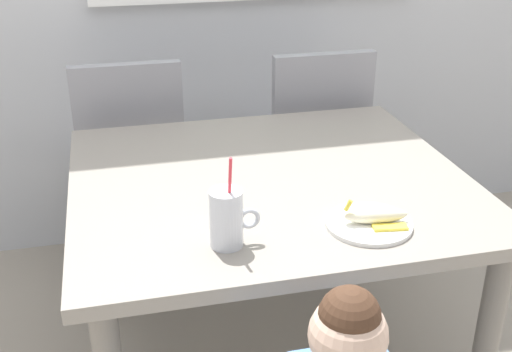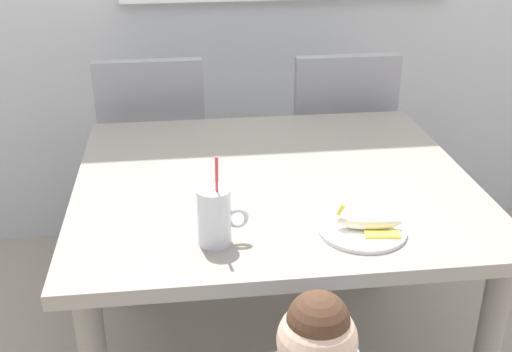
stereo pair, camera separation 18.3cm
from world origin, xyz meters
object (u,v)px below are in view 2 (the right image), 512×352
dining_chair_right (336,144)px  snack_plate (362,230)px  dining_table (274,206)px  milk_cup (215,219)px  peeled_banana (370,222)px  dining_chair_left (155,150)px

dining_chair_right → snack_plate: bearing=79.2°
dining_table → dining_chair_right: bearing=62.6°
dining_table → milk_cup: milk_cup is taller
snack_plate → milk_cup: bearing=-178.9°
peeled_banana → milk_cup: bearing=180.0°
dining_chair_right → peeled_banana: dining_chair_right is taller
dining_chair_left → milk_cup: 1.19m
dining_table → milk_cup: 0.45m
dining_table → peeled_banana: peeled_banana is taller
dining_chair_right → milk_cup: (-0.59, -1.11, 0.28)m
dining_chair_right → dining_table: bearing=62.6°
dining_chair_left → dining_chair_right: 0.78m
dining_chair_left → milk_cup: (0.19, -1.14, 0.28)m
peeled_banana → dining_table: bearing=118.3°
dining_chair_left → snack_plate: 1.28m
snack_plate → peeled_banana: bearing=-24.5°
snack_plate → dining_chair_left: bearing=116.7°
peeled_banana → snack_plate: bearing=155.5°
dining_chair_left → snack_plate: bearing=116.7°
milk_cup → peeled_banana: bearing=-0.0°
dining_table → peeled_banana: 0.43m
dining_chair_left → peeled_banana: dining_chair_left is taller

